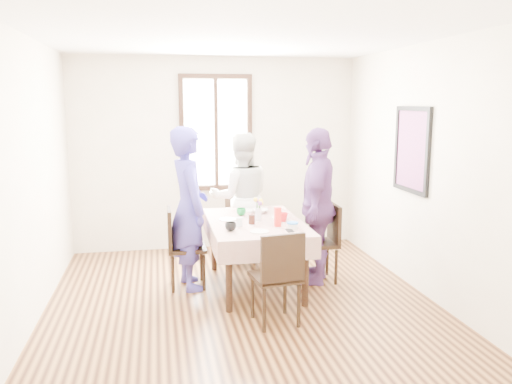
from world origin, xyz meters
TOP-DOWN VIEW (x-y plane):
  - ground at (0.00, 0.00)m, footprint 4.50×4.50m
  - back_wall at (0.00, 2.25)m, footprint 4.00×0.00m
  - right_wall at (2.00, 0.00)m, footprint 0.00×4.50m
  - window_frame at (0.00, 2.23)m, footprint 1.02×0.06m
  - window_pane at (0.00, 2.24)m, footprint 0.90×0.02m
  - art_poster at (1.98, 0.30)m, footprint 0.04×0.76m
  - dining_table at (0.23, 0.51)m, footprint 0.91×1.47m
  - tablecloth at (0.23, 0.51)m, footprint 1.03×1.59m
  - chair_left at (-0.52, 0.65)m, footprint 0.42×0.42m
  - chair_right at (0.99, 0.56)m, footprint 0.43×0.43m
  - chair_far at (0.23, 1.53)m, footprint 0.48×0.48m
  - chair_near at (0.23, -0.50)m, footprint 0.47×0.47m
  - person_left at (-0.50, 0.65)m, footprint 0.56×0.74m
  - person_far at (0.23, 1.51)m, footprint 0.83×0.64m
  - person_right at (0.97, 0.56)m, footprint 0.82×1.14m
  - mug_black at (-0.10, 0.11)m, footprint 0.14×0.14m
  - mug_flag at (0.54, 0.43)m, footprint 0.12×0.12m
  - mug_green at (0.13, 0.83)m, footprint 0.15×0.15m
  - serving_bowl at (0.37, 0.92)m, footprint 0.26×0.26m
  - juice_carton at (0.42, 0.22)m, footprint 0.07×0.07m
  - butter_tub at (0.55, 0.10)m, footprint 0.11×0.11m
  - jam_jar at (0.17, 0.38)m, footprint 0.07×0.07m
  - drinking_glass at (0.02, 0.29)m, footprint 0.07×0.07m
  - smartphone at (0.50, -0.00)m, footprint 0.07×0.14m
  - flower_vase at (0.27, 0.53)m, footprint 0.07×0.07m
  - plate_left at (-0.05, 0.62)m, footprint 0.20×0.20m
  - plate_right at (0.54, 0.59)m, footprint 0.20×0.20m
  - plate_far at (0.26, 1.06)m, footprint 0.20×0.20m
  - plate_near at (0.18, 0.01)m, footprint 0.20×0.20m
  - butter_lid at (0.55, 0.10)m, footprint 0.12×0.12m
  - flower_bunch at (0.27, 0.53)m, footprint 0.09×0.09m

SIDE VIEW (x-z plane):
  - ground at x=0.00m, z-range 0.00..0.00m
  - dining_table at x=0.23m, z-range 0.00..0.75m
  - chair_left at x=-0.52m, z-range 0.00..0.91m
  - chair_right at x=0.99m, z-range 0.00..0.91m
  - chair_far at x=0.23m, z-range 0.00..0.91m
  - chair_near at x=0.23m, z-range 0.00..0.91m
  - tablecloth at x=0.23m, z-range 0.75..0.76m
  - smartphone at x=0.50m, z-range 0.76..0.77m
  - plate_left at x=-0.05m, z-range 0.76..0.77m
  - plate_right at x=0.54m, z-range 0.76..0.77m
  - plate_far at x=0.26m, z-range 0.76..0.77m
  - plate_near at x=0.18m, z-range 0.76..0.77m
  - serving_bowl at x=0.37m, z-range 0.76..0.81m
  - butter_tub at x=0.55m, z-range 0.76..0.82m
  - mug_green at x=0.13m, z-range 0.76..0.85m
  - mug_black at x=-0.10m, z-range 0.76..0.85m
  - mug_flag at x=0.54m, z-range 0.76..0.86m
  - drinking_glass at x=0.02m, z-range 0.76..0.86m
  - jam_jar at x=0.17m, z-range 0.76..0.86m
  - butter_lid at x=0.55m, z-range 0.82..0.83m
  - flower_vase at x=0.27m, z-range 0.76..0.90m
  - person_far at x=0.23m, z-range 0.00..1.69m
  - juice_carton at x=0.42m, z-range 0.76..0.97m
  - person_right at x=0.97m, z-range 0.00..1.80m
  - person_left at x=-0.50m, z-range 0.00..1.82m
  - flower_bunch at x=0.27m, z-range 0.90..1.00m
  - back_wall at x=0.00m, z-range -0.65..3.35m
  - right_wall at x=2.00m, z-range -0.90..3.60m
  - art_poster at x=1.98m, z-range 1.07..2.03m
  - window_frame at x=0.00m, z-range 0.84..2.46m
  - window_pane at x=0.00m, z-range 0.90..2.40m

